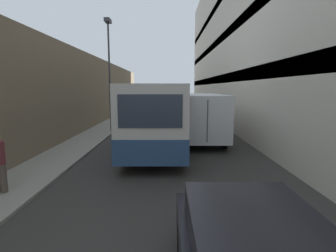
# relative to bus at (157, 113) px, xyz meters

# --- Properties ---
(ground_plane) EXTENTS (150.00, 150.00, 0.00)m
(ground_plane) POSITION_rel_bus_xyz_m (0.64, 0.35, -1.67)
(ground_plane) COLOR #33302D
(sidewalk_left) EXTENTS (2.03, 60.00, 0.10)m
(sidewalk_left) POSITION_rel_bus_xyz_m (-4.11, 0.35, -1.62)
(sidewalk_left) COLOR gray
(sidewalk_left) RESTS_ON ground_plane
(building_left_shopfront) EXTENTS (2.40, 60.00, 5.50)m
(building_left_shopfront) POSITION_rel_bus_xyz_m (-6.23, 0.35, 0.83)
(building_left_shopfront) COLOR #847056
(building_left_shopfront) RESTS_ON ground_plane
(building_right_apartment) EXTENTS (2.40, 60.00, 15.08)m
(building_right_apartment) POSITION_rel_bus_xyz_m (6.15, 0.35, 5.84)
(building_right_apartment) COLOR beige
(building_right_apartment) RESTS_ON ground_plane
(bus) EXTENTS (2.60, 11.41, 3.16)m
(bus) POSITION_rel_bus_xyz_m (0.00, 0.00, 0.00)
(bus) COLOR silver
(bus) RESTS_ON ground_plane
(box_truck) EXTENTS (2.38, 8.05, 2.67)m
(box_truck) POSITION_rel_bus_xyz_m (2.36, 1.39, -0.20)
(box_truck) COLOR silver
(box_truck) RESTS_ON ground_plane
(panel_van) EXTENTS (1.93, 4.20, 1.86)m
(panel_van) POSITION_rel_bus_xyz_m (-1.25, 12.68, -0.63)
(panel_van) COLOR silver
(panel_van) RESTS_ON ground_plane
(street_lamp) EXTENTS (0.36, 0.80, 7.39)m
(street_lamp) POSITION_rel_bus_xyz_m (-3.35, 3.73, 3.49)
(street_lamp) COLOR #38383D
(street_lamp) RESTS_ON sidewalk_left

